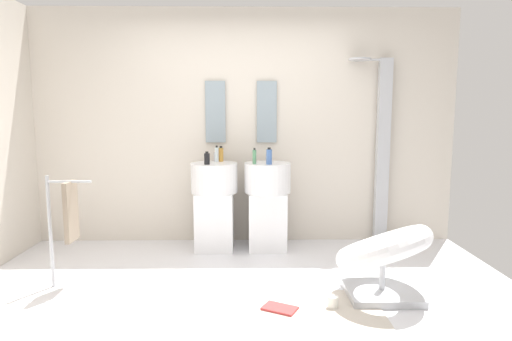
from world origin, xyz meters
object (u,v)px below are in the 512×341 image
towel_rack (68,214)px  coffee_mug (333,302)px  pedestal_sink_right (267,202)px  lounge_chair (383,254)px  pedestal_sink_left (214,202)px  soap_bottle_green (254,157)px  soap_bottle_black (207,159)px  soap_bottle_blue (269,157)px  shower_column (381,147)px  soap_bottle_amber (221,154)px  soap_bottle_clear (217,154)px  magazine_red (280,308)px

towel_rack → coffee_mug: bearing=-11.9°
pedestal_sink_right → lounge_chair: bearing=-55.6°
pedestal_sink_left → lounge_chair: 1.92m
coffee_mug → soap_bottle_green: size_ratio=0.53×
pedestal_sink_right → soap_bottle_green: (-0.14, -0.08, 0.50)m
soap_bottle_black → soap_bottle_blue: soap_bottle_blue is taller
shower_column → soap_bottle_amber: size_ratio=12.18×
pedestal_sink_left → coffee_mug: size_ratio=11.85×
pedestal_sink_right → shower_column: shower_column is taller
towel_rack → soap_bottle_green: bearing=31.3°
towel_rack → pedestal_sink_right: bearing=31.2°
pedestal_sink_left → soap_bottle_clear: (0.02, 0.12, 0.50)m
lounge_chair → soap_bottle_green: 1.69m
lounge_chair → soap_bottle_blue: size_ratio=6.34×
soap_bottle_black → soap_bottle_green: bearing=5.0°
lounge_chair → soap_bottle_blue: bearing=127.0°
shower_column → soap_bottle_green: (-1.42, -0.32, -0.07)m
pedestal_sink_right → soap_bottle_amber: size_ratio=6.13×
magazine_red → soap_bottle_clear: soap_bottle_clear is taller
magazine_red → soap_bottle_green: 1.75m
soap_bottle_blue → soap_bottle_amber: 0.58m
soap_bottle_green → soap_bottle_black: size_ratio=1.24×
towel_rack → magazine_red: towel_rack is taller
soap_bottle_blue → soap_bottle_amber: soap_bottle_blue is taller
pedestal_sink_right → magazine_red: size_ratio=4.16×
magazine_red → soap_bottle_blue: bearing=118.8°
magazine_red → soap_bottle_clear: (-0.58, 1.63, 1.00)m
coffee_mug → soap_bottle_amber: (-0.93, 1.63, 0.96)m
towel_rack → soap_bottle_blue: (1.71, 0.90, 0.38)m
lounge_chair → soap_bottle_clear: size_ratio=6.26×
soap_bottle_clear → soap_bottle_black: (-0.08, -0.24, -0.02)m
soap_bottle_green → soap_bottle_blue: 0.16m
pedestal_sink_left → soap_bottle_blue: (0.58, -0.13, 0.50)m
pedestal_sink_left → shower_column: 1.95m
coffee_mug → soap_bottle_clear: 2.11m
towel_rack → soap_bottle_amber: 1.72m
coffee_mug → pedestal_sink_left: bearing=124.1°
soap_bottle_green → soap_bottle_amber: 0.43m
shower_column → coffee_mug: size_ratio=23.54×
shower_column → towel_rack: 3.27m
lounge_chair → magazine_red: 0.93m
pedestal_sink_right → soap_bottle_black: size_ratio=7.72×
pedestal_sink_left → soap_bottle_black: bearing=-116.7°
pedestal_sink_right → shower_column: bearing=10.7°
magazine_red → shower_column: bearing=82.4°
soap_bottle_green → towel_rack: bearing=-148.7°
lounge_chair → towel_rack: size_ratio=1.16×
pedestal_sink_right → soap_bottle_blue: (0.01, -0.13, 0.50)m
towel_rack → coffee_mug: (2.13, -0.45, -0.58)m
lounge_chair → shower_column: bearing=74.5°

